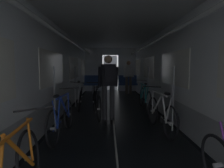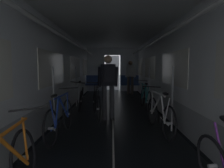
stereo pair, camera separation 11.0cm
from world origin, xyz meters
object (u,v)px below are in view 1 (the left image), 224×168
(person_cyclist_aisle, at_px, (109,81))
(bench_seat_far_left, at_px, (93,83))
(bench_seat_far_right, at_px, (128,82))
(bicycle_blue, at_px, (62,118))
(person_standing_near_bench, at_px, (129,75))
(bicycle_silver, at_px, (80,97))
(bicycle_black_in_aisle, at_px, (97,103))
(bicycle_teal, at_px, (145,98))
(bicycle_white, at_px, (161,114))

(person_cyclist_aisle, bearing_deg, bench_seat_far_left, 98.76)
(bench_seat_far_right, bearing_deg, bench_seat_far_left, 180.00)
(bicycle_blue, height_order, person_standing_near_bench, person_standing_near_bench)
(bicycle_silver, bearing_deg, bicycle_blue, -89.71)
(bicycle_silver, distance_m, person_standing_near_bench, 3.89)
(person_standing_near_bench, bearing_deg, bench_seat_far_left, 168.21)
(bicycle_silver, bearing_deg, bench_seat_far_right, 62.06)
(bicycle_blue, bearing_deg, bicycle_black_in_aisle, 68.73)
(bicycle_black_in_aisle, bearing_deg, person_standing_near_bench, 73.02)
(bicycle_blue, distance_m, bicycle_teal, 3.24)
(bicycle_silver, bearing_deg, bicycle_black_in_aisle, -61.55)
(person_cyclist_aisle, bearing_deg, bicycle_blue, -126.33)
(bicycle_silver, height_order, bicycle_teal, bicycle_silver)
(bicycle_black_in_aisle, relative_size, person_standing_near_bench, 0.99)
(bicycle_silver, height_order, bicycle_black_in_aisle, bicycle_silver)
(bench_seat_far_right, bearing_deg, bicycle_silver, -117.94)
(bicycle_teal, xyz_separation_m, person_cyclist_aisle, (-1.18, -1.20, 0.63))
(bicycle_black_in_aisle, bearing_deg, bicycle_silver, 118.45)
(bench_seat_far_right, relative_size, bicycle_blue, 0.58)
(bench_seat_far_left, distance_m, bench_seat_far_right, 1.80)
(person_cyclist_aisle, bearing_deg, bicycle_silver, 124.11)
(bicycle_teal, xyz_separation_m, person_standing_near_bench, (-0.15, 3.49, 0.59))
(bench_seat_far_left, distance_m, bicycle_white, 6.32)
(bicycle_blue, height_order, bicycle_teal, bicycle_teal)
(bicycle_teal, bearing_deg, person_standing_near_bench, 92.54)
(bench_seat_far_left, height_order, bicycle_blue, bench_seat_far_left)
(person_cyclist_aisle, relative_size, bicycle_black_in_aisle, 1.01)
(bench_seat_far_left, relative_size, person_cyclist_aisle, 0.58)
(bench_seat_far_right, xyz_separation_m, person_cyclist_aisle, (-1.02, -5.07, 0.45))
(bicycle_silver, distance_m, bicycle_teal, 2.12)
(bench_seat_far_right, relative_size, bicycle_black_in_aisle, 0.59)
(bench_seat_far_left, relative_size, bicycle_silver, 0.58)
(bicycle_blue, bearing_deg, bench_seat_far_right, 72.93)
(bicycle_silver, height_order, bicycle_white, bicycle_silver)
(bicycle_black_in_aisle, bearing_deg, person_cyclist_aisle, -38.71)
(bicycle_teal, relative_size, bicycle_white, 1.00)
(bench_seat_far_left, distance_m, bicycle_silver, 3.70)
(bench_seat_far_left, distance_m, bicycle_teal, 4.34)
(bicycle_white, xyz_separation_m, person_standing_near_bench, (-0.09, 5.66, 0.59))
(bicycle_silver, relative_size, bicycle_teal, 1.00)
(bench_seat_far_right, distance_m, bicycle_teal, 3.88)
(bench_seat_far_right, xyz_separation_m, bicycle_blue, (-1.94, -6.33, -0.18))
(bench_seat_far_right, height_order, bicycle_blue, bench_seat_far_right)
(person_cyclist_aisle, bearing_deg, bicycle_white, -40.90)
(bicycle_teal, relative_size, bicycle_black_in_aisle, 1.01)
(person_cyclist_aisle, xyz_separation_m, bicycle_black_in_aisle, (-0.33, 0.27, -0.63))
(bicycle_silver, height_order, person_standing_near_bench, person_standing_near_bench)
(bench_seat_far_right, height_order, person_cyclist_aisle, person_cyclist_aisle)
(person_cyclist_aisle, bearing_deg, bicycle_teal, 45.67)
(bicycle_teal, bearing_deg, bicycle_silver, 175.13)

